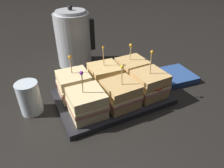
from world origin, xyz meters
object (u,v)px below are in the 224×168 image
sandwich_front_right (149,84)px  sandwich_back_right (132,70)px  sandwich_front_center (121,94)px  sandwich_back_center (104,77)px  serving_platter (112,97)px  sandwich_back_left (74,85)px  kettle_steel (74,39)px  sandwich_front_left (87,103)px  drinking_glass (29,98)px  napkin_stack (175,76)px

sandwich_front_right → sandwich_back_right: bearing=91.2°
sandwich_front_center → sandwich_back_right: sandwich_back_right is taller
sandwich_front_center → sandwich_back_center: bearing=92.6°
serving_platter → sandwich_back_center: sandwich_back_center is taller
sandwich_back_left → kettle_steel: 0.29m
serving_platter → sandwich_front_left: bearing=-153.1°
serving_platter → sandwich_back_left: size_ratio=2.57×
sandwich_front_left → drinking_glass: (-0.15, 0.11, -0.01)m
sandwich_front_right → sandwich_back_center: size_ratio=1.07×
sandwich_front_left → sandwich_back_left: size_ratio=1.03×
kettle_steel → drinking_glass: (-0.23, -0.27, -0.07)m
sandwich_back_left → serving_platter: bearing=-25.4°
sandwich_front_center → kettle_steel: size_ratio=0.56×
sandwich_back_right → sandwich_front_right: bearing=-88.8°
serving_platter → sandwich_front_center: size_ratio=2.59×
sandwich_front_center → sandwich_front_right: 0.11m
sandwich_front_center → sandwich_front_left: bearing=178.3°
sandwich_back_center → napkin_stack: sandwich_back_center is taller
sandwich_front_center → sandwich_front_right: (0.11, 0.01, 0.00)m
serving_platter → sandwich_back_right: 0.14m
kettle_steel → serving_platter: bearing=-85.1°
sandwich_back_right → drinking_glass: sandwich_back_right is taller
sandwich_front_center → sandwich_front_right: bearing=2.9°
sandwich_front_right → sandwich_front_left: bearing=-179.4°
sandwich_back_center → kettle_steel: size_ratio=0.59×
kettle_steel → sandwich_back_left: bearing=-107.9°
sandwich_front_center → sandwich_back_center: sandwich_back_center is taller
sandwich_back_center → kettle_steel: (-0.03, 0.27, 0.06)m
sandwich_back_center → sandwich_front_center: bearing=-87.4°
sandwich_front_left → sandwich_back_center: (0.11, 0.12, 0.00)m
sandwich_back_center → sandwich_back_right: 0.12m
sandwich_front_right → drinking_glass: size_ratio=1.56×
serving_platter → sandwich_back_left: (-0.12, 0.05, 0.05)m
serving_platter → sandwich_back_right: size_ratio=2.56×
sandwich_front_right → sandwich_back_right: 0.11m
sandwich_back_left → sandwich_back_center: bearing=2.5°
sandwich_front_left → napkin_stack: size_ratio=1.01×
sandwich_back_left → kettle_steel: bearing=72.1°
sandwich_back_center → drinking_glass: bearing=-178.8°
sandwich_front_right → sandwich_back_center: bearing=135.9°
sandwich_back_right → napkin_stack: bearing=-13.4°
serving_platter → sandwich_front_left: 0.13m
sandwich_back_right → drinking_glass: (-0.37, -0.00, -0.01)m
sandwich_back_left → sandwich_back_center: 0.11m
sandwich_back_center → drinking_glass: sandwich_back_center is taller
sandwich_front_right → kettle_steel: kettle_steel is taller
serving_platter → kettle_steel: size_ratio=1.44×
sandwich_back_left → kettle_steel: kettle_steel is taller
serving_platter → napkin_stack: 0.30m
sandwich_front_left → kettle_steel: kettle_steel is taller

